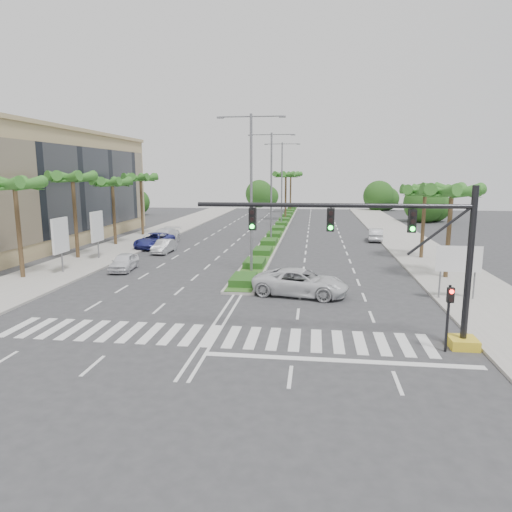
{
  "coord_description": "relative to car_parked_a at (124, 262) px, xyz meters",
  "views": [
    {
      "loc": [
        4.79,
        -20.39,
        7.7
      ],
      "look_at": [
        1.49,
        5.21,
        3.0
      ],
      "focal_mm": 32.0,
      "sensor_mm": 36.0,
      "label": 1
    }
  ],
  "objects": [
    {
      "name": "median_grass",
      "position": [
        10.29,
        31.19,
        -0.47
      ],
      "size": [
        1.8,
        75.0,
        0.04
      ],
      "primitive_type": "cube",
      "color": "#214E1B",
      "rests_on": "median"
    },
    {
      "name": "billboard_far",
      "position": [
        -4.21,
        4.19,
        2.27
      ],
      "size": [
        0.18,
        2.1,
        4.35
      ],
      "color": "slate",
      "rests_on": "ground"
    },
    {
      "name": "car_parked_b",
      "position": [
        0.54,
        8.32,
        -0.04
      ],
      "size": [
        1.53,
        3.99,
        1.3
      ],
      "primitive_type": "imported",
      "rotation": [
        0.0,
        0.0,
        -0.04
      ],
      "color": "#B8B9BE",
      "rests_on": "ground"
    },
    {
      "name": "car_right",
      "position": [
        22.09,
        19.18,
        0.04
      ],
      "size": [
        1.97,
        4.58,
        1.47
      ],
      "primitive_type": "imported",
      "rotation": [
        0.0,
        0.0,
        3.05
      ],
      "color": "silver",
      "rests_on": "ground"
    },
    {
      "name": "palm_right_near",
      "position": [
        24.79,
        0.19,
        5.51
      ],
      "size": [
        4.57,
        4.68,
        7.05
      ],
      "color": "brown",
      "rests_on": "ground"
    },
    {
      "name": "footpath_right",
      "position": [
        25.49,
        6.19,
        -0.62
      ],
      "size": [
        6.0,
        120.0,
        0.15
      ],
      "primitive_type": "cube",
      "color": "gray",
      "rests_on": "ground"
    },
    {
      "name": "ground",
      "position": [
        10.29,
        -13.81,
        -0.69
      ],
      "size": [
        160.0,
        160.0,
        0.0
      ],
      "primitive_type": "plane",
      "color": "#333335",
      "rests_on": "ground"
    },
    {
      "name": "palm_left_end",
      "position": [
        -6.21,
        20.19,
        6.19
      ],
      "size": [
        4.57,
        4.68,
        7.75
      ],
      "color": "brown",
      "rests_on": "ground"
    },
    {
      "name": "building",
      "position": [
        -15.71,
        12.19,
        5.31
      ],
      "size": [
        12.0,
        36.0,
        12.0
      ],
      "primitive_type": "cube",
      "color": "tan",
      "rests_on": "ground"
    },
    {
      "name": "billboard_near",
      "position": [
        -4.21,
        -1.81,
        2.27
      ],
      "size": [
        0.18,
        2.1,
        4.35
      ],
      "color": "slate",
      "rests_on": "ground"
    },
    {
      "name": "palm_median_b",
      "position": [
        10.29,
        56.19,
        6.48
      ],
      "size": [
        4.57,
        4.68,
        8.05
      ],
      "color": "brown",
      "rests_on": "ground"
    },
    {
      "name": "median",
      "position": [
        10.29,
        31.19,
        -0.59
      ],
      "size": [
        2.2,
        75.0,
        0.2
      ],
      "primitive_type": "cube",
      "color": "gray",
      "rests_on": "ground"
    },
    {
      "name": "direction_sign",
      "position": [
        23.79,
        -5.82,
        1.76
      ],
      "size": [
        2.7,
        0.11,
        3.4
      ],
      "color": "slate",
      "rests_on": "ground"
    },
    {
      "name": "car_crossing",
      "position": [
        14.3,
        -5.78,
        0.15
      ],
      "size": [
        6.44,
        3.88,
        1.67
      ],
      "primitive_type": "imported",
      "rotation": [
        0.0,
        0.0,
        1.38
      ],
      "color": "silver",
      "rests_on": "ground"
    },
    {
      "name": "car_parked_a",
      "position": [
        0.0,
        0.0,
        0.0
      ],
      "size": [
        2.03,
        4.2,
        1.38
      ],
      "primitive_type": "imported",
      "rotation": [
        0.0,
        0.0,
        0.1
      ],
      "color": "silver",
      "rests_on": "ground"
    },
    {
      "name": "car_parked_d",
      "position": [
        -1.51,
        14.28,
        0.12
      ],
      "size": [
        2.79,
        5.78,
        1.62
      ],
      "primitive_type": "imported",
      "rotation": [
        0.0,
        0.0,
        -0.09
      ],
      "color": "silver",
      "rests_on": "ground"
    },
    {
      "name": "palm_right_far",
      "position": [
        24.79,
        8.19,
        5.22
      ],
      "size": [
        4.57,
        4.68,
        6.75
      ],
      "color": "brown",
      "rests_on": "ground"
    },
    {
      "name": "streetlight_far",
      "position": [
        10.29,
        32.19,
        6.12
      ],
      "size": [
        5.1,
        0.25,
        12.0
      ],
      "color": "slate",
      "rests_on": "ground"
    },
    {
      "name": "signal_gantry",
      "position": [
        19.56,
        -13.81,
        2.77
      ],
      "size": [
        12.6,
        1.2,
        7.2
      ],
      "color": "gold",
      "rests_on": "ground"
    },
    {
      "name": "palm_left_mid",
      "position": [
        -6.21,
        4.19,
        6.39
      ],
      "size": [
        4.57,
        4.68,
        7.95
      ],
      "color": "brown",
      "rests_on": "ground"
    },
    {
      "name": "palm_left_near",
      "position": [
        -6.21,
        -3.81,
        6.0
      ],
      "size": [
        4.57,
        4.68,
        7.55
      ],
      "color": "brown",
      "rests_on": "ground"
    },
    {
      "name": "palm_left_far",
      "position": [
        -6.21,
        12.19,
        5.81
      ],
      "size": [
        4.57,
        4.68,
        7.35
      ],
      "color": "brown",
      "rests_on": "ground"
    },
    {
      "name": "streetlight_mid",
      "position": [
        10.29,
        16.19,
        6.12
      ],
      "size": [
        5.1,
        0.25,
        12.0
      ],
      "color": "slate",
      "rests_on": "ground"
    },
    {
      "name": "pedestrian_signal",
      "position": [
        20.89,
        -14.49,
        1.35
      ],
      "size": [
        0.28,
        0.36,
        3.0
      ],
      "color": "black",
      "rests_on": "ground"
    },
    {
      "name": "footpath_left",
      "position": [
        -4.91,
        6.19,
        -0.62
      ],
      "size": [
        6.0,
        120.0,
        0.15
      ],
      "primitive_type": "cube",
      "color": "gray",
      "rests_on": "ground"
    },
    {
      "name": "palm_median_a",
      "position": [
        10.29,
        41.19,
        6.48
      ],
      "size": [
        4.57,
        4.68,
        8.05
      ],
      "color": "brown",
      "rests_on": "ground"
    },
    {
      "name": "streetlight_near",
      "position": [
        10.29,
        0.19,
        6.12
      ],
      "size": [
        5.1,
        0.25,
        12.0
      ],
      "color": "slate",
      "rests_on": "ground"
    },
    {
      "name": "car_parked_c",
      "position": [
        -1.51,
        11.22,
        0.08
      ],
      "size": [
        3.24,
        5.85,
        1.55
      ],
      "primitive_type": "imported",
      "rotation": [
        0.0,
        0.0,
        -0.12
      ],
      "color": "navy",
      "rests_on": "ground"
    }
  ]
}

